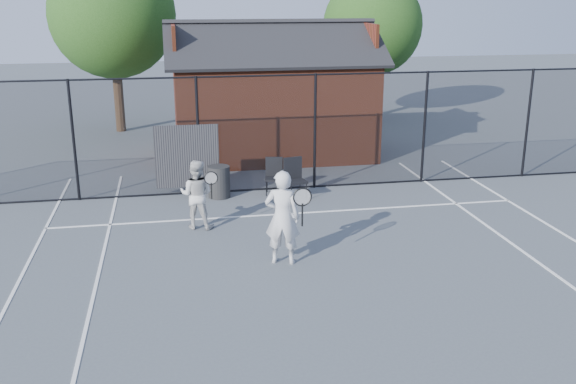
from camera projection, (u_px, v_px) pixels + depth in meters
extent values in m
plane|color=#4C5157|center=(321.00, 265.00, 12.15)|extent=(80.00, 80.00, 0.00)
cube|color=white|center=(291.00, 213.00, 14.97)|extent=(11.00, 0.06, 0.01)
cube|color=white|center=(84.00, 338.00, 9.56)|extent=(0.06, 18.00, 0.01)
cube|color=white|center=(293.00, 216.00, 14.83)|extent=(0.06, 0.30, 0.01)
cylinder|color=black|center=(74.00, 141.00, 15.54)|extent=(0.07, 0.07, 3.00)
cylinder|color=black|center=(198.00, 136.00, 16.06)|extent=(0.07, 0.07, 3.00)
cylinder|color=black|center=(315.00, 132.00, 16.58)|extent=(0.07, 0.07, 3.00)
cylinder|color=black|center=(424.00, 128.00, 17.10)|extent=(0.07, 0.07, 3.00)
cylinder|color=black|center=(528.00, 124.00, 17.63)|extent=(0.07, 0.07, 3.00)
cylinder|color=black|center=(277.00, 75.00, 15.97)|extent=(22.00, 0.04, 0.04)
cylinder|color=black|center=(277.00, 188.00, 16.84)|extent=(22.00, 0.04, 0.04)
cube|color=black|center=(277.00, 133.00, 16.41)|extent=(22.00, 3.00, 0.01)
cube|color=black|center=(187.00, 156.00, 16.14)|extent=(1.60, 0.04, 1.60)
cube|color=brown|center=(271.00, 107.00, 20.25)|extent=(6.00, 4.00, 3.00)
cube|color=black|center=(276.00, 43.00, 18.71)|extent=(6.50, 2.36, 1.32)
cube|color=black|center=(266.00, 39.00, 20.59)|extent=(6.50, 2.36, 1.32)
cube|color=brown|center=(174.00, 42.00, 19.14)|extent=(0.10, 2.80, 1.06)
cube|color=brown|center=(363.00, 40.00, 20.17)|extent=(0.10, 2.80, 1.06)
cylinder|color=black|center=(119.00, 97.00, 23.68)|extent=(0.36, 0.36, 2.52)
sphere|color=#1A4012|center=(112.00, 15.00, 22.81)|extent=(4.48, 4.48, 4.48)
cylinder|color=black|center=(370.00, 90.00, 26.40)|extent=(0.36, 0.36, 2.23)
sphere|color=#1A4012|center=(373.00, 25.00, 25.64)|extent=(3.97, 3.97, 3.97)
imported|color=silver|center=(282.00, 217.00, 11.99)|extent=(0.76, 0.60, 1.82)
torus|color=black|center=(302.00, 197.00, 11.55)|extent=(0.36, 0.03, 0.36)
cylinder|color=black|center=(302.00, 215.00, 11.65)|extent=(0.03, 0.03, 0.44)
imported|color=silver|center=(197.00, 194.00, 13.87)|extent=(0.88, 0.78, 1.52)
torus|color=black|center=(211.00, 178.00, 13.51)|extent=(0.30, 0.02, 0.30)
cylinder|color=black|center=(211.00, 191.00, 13.60)|extent=(0.03, 0.03, 0.37)
cube|color=black|center=(274.00, 177.00, 16.31)|extent=(0.52, 0.54, 0.91)
cube|color=black|center=(296.00, 180.00, 15.91)|extent=(0.58, 0.59, 1.01)
cylinder|color=black|center=(219.00, 182.00, 16.09)|extent=(0.58, 0.58, 0.80)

